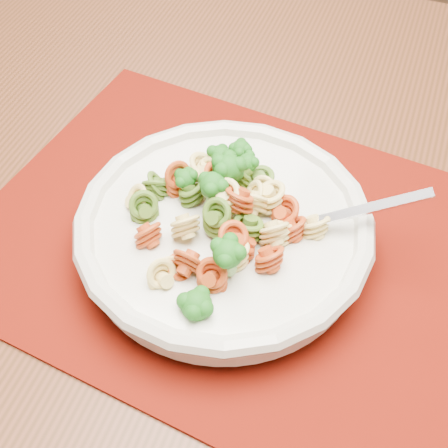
% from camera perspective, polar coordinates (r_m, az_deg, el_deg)
% --- Properties ---
extents(dining_table, '(1.53, 1.01, 0.75)m').
position_cam_1_polar(dining_table, '(0.75, -2.67, -1.78)').
color(dining_table, '#582B18').
rests_on(dining_table, ground).
extents(placemat, '(0.55, 0.46, 0.00)m').
position_cam_1_polar(placemat, '(0.63, 0.43, -1.45)').
color(placemat, '#530A03').
rests_on(placemat, dining_table).
extents(pasta_bowl, '(0.29, 0.29, 0.05)m').
position_cam_1_polar(pasta_bowl, '(0.59, -0.00, -0.52)').
color(pasta_bowl, beige).
rests_on(pasta_bowl, placemat).
extents(pasta_broccoli_heap, '(0.24, 0.24, 0.06)m').
position_cam_1_polar(pasta_broccoli_heap, '(0.58, 0.00, 0.38)').
color(pasta_broccoli_heap, '#D8BD6A').
rests_on(pasta_broccoli_heap, pasta_bowl).
extents(fork, '(0.18, 0.08, 0.08)m').
position_cam_1_polar(fork, '(0.58, 5.63, -0.44)').
color(fork, silver).
rests_on(fork, pasta_bowl).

